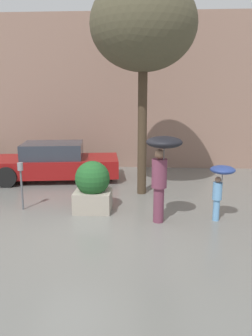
% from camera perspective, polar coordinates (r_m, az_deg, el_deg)
% --- Properties ---
extents(ground_plane, '(40.00, 40.00, 0.00)m').
position_cam_1_polar(ground_plane, '(7.58, -7.08, -10.42)').
color(ground_plane, slate).
extents(building_facade, '(18.00, 0.30, 6.00)m').
position_cam_1_polar(building_facade, '(13.40, -2.37, 12.96)').
color(building_facade, '#8C6B5B').
rests_on(building_facade, ground).
extents(planter_box, '(0.93, 0.89, 1.31)m').
position_cam_1_polar(planter_box, '(8.45, -5.83, -3.22)').
color(planter_box, '#9E9384').
rests_on(planter_box, ground).
extents(person_adult, '(0.81, 0.81, 2.06)m').
position_cam_1_polar(person_adult, '(7.44, 6.26, 1.11)').
color(person_adult, brown).
rests_on(person_adult, ground).
extents(person_child, '(0.57, 0.57, 1.36)m').
position_cam_1_polar(person_child, '(7.93, 16.14, -2.00)').
color(person_child, '#669ED1').
rests_on(person_child, ground).
extents(parked_car_near, '(4.69, 2.41, 1.31)m').
position_cam_1_polar(parked_car_near, '(11.76, -12.52, 0.92)').
color(parked_car_near, maroon).
rests_on(parked_car_near, ground).
extents(street_tree, '(2.95, 2.95, 6.06)m').
position_cam_1_polar(street_tree, '(9.77, 3.05, 23.44)').
color(street_tree, '#423323').
rests_on(street_tree, ground).
extents(parking_meter, '(0.14, 0.14, 1.26)m').
position_cam_1_polar(parking_meter, '(8.84, -17.84, -1.36)').
color(parking_meter, '#595B60').
rests_on(parking_meter, ground).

